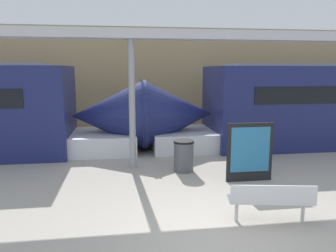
{
  "coord_description": "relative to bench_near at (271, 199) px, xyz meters",
  "views": [
    {
      "loc": [
        -1.62,
        -5.23,
        2.94
      ],
      "look_at": [
        -0.32,
        3.77,
        1.4
      ],
      "focal_mm": 35.0,
      "sensor_mm": 36.0,
      "label": 1
    }
  ],
  "objects": [
    {
      "name": "ground_plane",
      "position": [
        -1.21,
        -0.4,
        -0.51
      ],
      "size": [
        60.0,
        60.0,
        0.0
      ],
      "primitive_type": "plane",
      "color": "#A8A093"
    },
    {
      "name": "trash_bin",
      "position": [
        -1.03,
        3.56,
        -0.04
      ],
      "size": [
        0.6,
        0.6,
        0.92
      ],
      "color": "#4C4F54",
      "rests_on": "ground_plane"
    },
    {
      "name": "station_wall",
      "position": [
        -1.21,
        10.52,
        1.99
      ],
      "size": [
        56.0,
        0.2,
        5.0
      ],
      "primitive_type": "cube",
      "color": "tan",
      "rests_on": "ground_plane"
    },
    {
      "name": "support_column_near",
      "position": [
        -2.5,
        4.12,
        1.41
      ],
      "size": [
        0.19,
        0.19,
        3.84
      ],
      "primitive_type": "cylinder",
      "color": "gray",
      "rests_on": "ground_plane"
    },
    {
      "name": "canopy_beam",
      "position": [
        -2.5,
        4.12,
        3.47
      ],
      "size": [
        28.0,
        0.6,
        0.28
      ],
      "primitive_type": "cube",
      "color": "#B7B7BC",
      "rests_on": "support_column_near"
    },
    {
      "name": "bench_near",
      "position": [
        0.0,
        0.0,
        0.0
      ],
      "size": [
        1.67,
        0.72,
        0.82
      ],
      "rotation": [
        0.0,
        0.0,
        -0.18
      ],
      "color": "silver",
      "rests_on": "ground_plane"
    },
    {
      "name": "poster_board",
      "position": [
        0.54,
        2.44,
        0.3
      ],
      "size": [
        1.26,
        0.07,
        1.59
      ],
      "color": "black",
      "rests_on": "ground_plane"
    }
  ]
}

